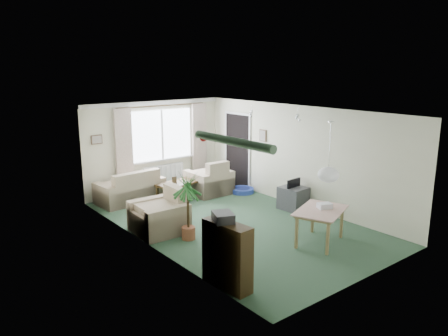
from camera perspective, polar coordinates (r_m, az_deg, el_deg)
ground at (r=9.44m, az=1.14°, el=-7.14°), size 6.50×6.50×0.00m
window at (r=11.76m, az=-8.15°, el=4.35°), size 1.80×0.03×1.30m
curtain_rod at (r=11.60m, az=-8.07°, el=8.06°), size 2.60×0.03×0.03m
curtain_left at (r=11.19m, az=-12.94°, el=2.50°), size 0.45×0.08×2.00m
curtain_right at (r=12.33m, az=-3.26°, el=3.78°), size 0.45×0.08×2.00m
radiator at (r=11.95m, az=-7.88°, el=-0.89°), size 1.20×0.10×0.55m
doorway at (r=12.03m, az=1.79°, el=2.26°), size 0.03×0.95×2.00m
pendant_lamp at (r=7.61m, az=13.47°, el=-0.86°), size 0.36×0.36×0.36m
tinsel_garland at (r=5.94m, az=1.07°, el=3.52°), size 1.60×1.60×0.12m
bauble_cluster_a at (r=10.44m, az=3.58°, el=7.34°), size 0.20×0.20×0.20m
bauble_cluster_b at (r=9.81m, az=9.62°, el=6.80°), size 0.20×0.20×0.20m
wall_picture_back at (r=10.97m, az=-16.30°, el=3.59°), size 0.28×0.03×0.22m
wall_picture_right at (r=11.20m, az=5.10°, el=4.25°), size 0.03×0.24×0.30m
sofa at (r=11.01m, az=-12.19°, el=-2.27°), size 1.67×0.98×0.80m
armchair_corner at (r=11.43m, az=-2.00°, el=-1.15°), size 1.01×0.96×0.90m
armchair_left at (r=8.90m, az=-8.54°, el=-5.51°), size 0.99×1.04×0.90m
coffee_table at (r=10.95m, az=-6.03°, el=-3.05°), size 1.12×0.75×0.46m
photo_frame at (r=10.84m, az=-6.51°, el=-1.53°), size 0.12×0.03×0.16m
bookshelf at (r=6.67m, az=0.41°, el=-11.33°), size 0.35×0.86×1.02m
hifi_box at (r=6.51m, az=-0.12°, el=-6.43°), size 0.39×0.43×0.14m
houseplant at (r=8.39m, az=-4.73°, el=-5.03°), size 0.70×0.70×1.32m
dining_table at (r=8.50m, az=12.40°, el=-7.52°), size 1.20×1.01×0.64m
gift_box at (r=8.48m, az=12.99°, el=-4.90°), size 0.30×0.26×0.12m
tv_cube at (r=10.36m, az=9.03°, el=-3.90°), size 0.58×0.62×0.53m
pet_bed at (r=11.60m, az=2.39°, el=-2.94°), size 0.74×0.74×0.12m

